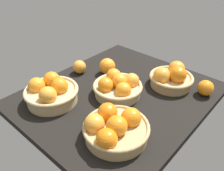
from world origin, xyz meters
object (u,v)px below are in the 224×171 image
object	(u,v)px
loose_orange_front_gap	(107,66)
loose_orange_side_gap	(206,88)
basket_near_left	(114,128)
loose_orange_back_gap	(80,67)
basket_center	(118,86)
basket_near_right	(171,77)
basket_far_left	(51,92)

from	to	relation	value
loose_orange_front_gap	loose_orange_side_gap	distance (cm)	48.07
basket_near_left	loose_orange_back_gap	bearing A→B (deg)	62.61
basket_center	loose_orange_back_gap	size ratio (longest dim) A/B	3.26
basket_near_right	basket_near_left	size ratio (longest dim) A/B	0.87
loose_orange_front_gap	loose_orange_back_gap	world-z (taller)	loose_orange_front_gap
basket_near_right	basket_near_left	xyz separation A→B (cm)	(-43.35, -2.15, -0.07)
basket_near_right	loose_orange_front_gap	size ratio (longest dim) A/B	2.49
basket_near_left	basket_far_left	world-z (taller)	same
loose_orange_front_gap	loose_orange_back_gap	size ratio (longest dim) A/B	1.22
loose_orange_front_gap	basket_far_left	bearing A→B (deg)	176.69
basket_far_left	loose_orange_side_gap	size ratio (longest dim) A/B	3.24
basket_near_left	loose_orange_front_gap	bearing A→B (deg)	45.72
basket_far_left	loose_orange_side_gap	xyz separation A→B (cm)	(48.53, -47.56, -1.09)
basket_near_left	basket_far_left	size ratio (longest dim) A/B	1.03
basket_near_right	basket_far_left	xyz separation A→B (cm)	(-45.16, 32.18, 0.22)
basket_near_right	basket_near_left	world-z (taller)	basket_near_right
basket_near_right	loose_orange_back_gap	distance (cm)	46.46
basket_near_right	basket_near_left	distance (cm)	43.40
basket_far_left	loose_orange_back_gap	size ratio (longest dim) A/B	3.38
loose_orange_front_gap	basket_near_left	bearing A→B (deg)	-134.28
basket_near_right	loose_orange_side_gap	world-z (taller)	basket_near_right
basket_center	loose_orange_side_gap	world-z (taller)	basket_center
basket_near_left	loose_orange_back_gap	distance (cm)	49.26
basket_near_left	loose_orange_back_gap	size ratio (longest dim) A/B	3.49
basket_far_left	loose_orange_front_gap	bearing A→B (deg)	-3.31
basket_near_right	loose_orange_front_gap	world-z (taller)	basket_near_right
basket_center	basket_near_right	size ratio (longest dim) A/B	1.07
basket_center	basket_far_left	size ratio (longest dim) A/B	0.96
basket_center	loose_orange_side_gap	size ratio (longest dim) A/B	3.12
basket_near_right	loose_orange_side_gap	bearing A→B (deg)	-77.63
basket_center	basket_near_left	size ratio (longest dim) A/B	0.93
loose_orange_back_gap	basket_far_left	bearing A→B (deg)	-158.99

